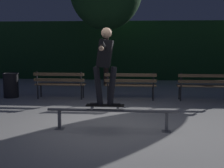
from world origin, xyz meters
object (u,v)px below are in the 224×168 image
object	(u,v)px
skateboarder	(105,60)
park_bench_leftmost	(60,82)
park_bench_right_center	(204,84)
trash_can	(11,85)
grind_rail	(112,114)
skateboard	(105,105)
park_bench_left_center	(130,83)

from	to	relation	value
skateboarder	park_bench_leftmost	distance (m)	3.87
park_bench_leftmost	park_bench_right_center	xyz separation A→B (m)	(4.48, 0.00, 0.00)
park_bench_leftmost	trash_can	world-z (taller)	park_bench_leftmost
grind_rail	skateboard	distance (m)	0.23
grind_rail	park_bench_left_center	world-z (taller)	park_bench_left_center
park_bench_left_center	skateboard	bearing A→B (deg)	-97.56
skateboarder	skateboard	bearing A→B (deg)	-179.45
skateboard	grind_rail	bearing A→B (deg)	0.00
park_bench_right_center	grind_rail	bearing A→B (deg)	-127.54
skateboard	skateboarder	size ratio (longest dim) A/B	0.50
grind_rail	trash_can	world-z (taller)	trash_can
trash_can	grind_rail	bearing A→B (deg)	-43.41
park_bench_left_center	park_bench_leftmost	bearing A→B (deg)	180.00
skateboard	park_bench_right_center	bearing A→B (deg)	50.90
skateboarder	trash_can	distance (m)	4.99
park_bench_right_center	trash_can	distance (m)	6.16
park_bench_left_center	grind_rail	bearing A→B (deg)	-95.06
park_bench_left_center	park_bench_right_center	xyz separation A→B (m)	(2.24, 0.00, 0.00)
park_bench_right_center	trash_can	xyz separation A→B (m)	(-6.15, 0.13, -0.12)
skateboarder	park_bench_left_center	distance (m)	3.45
skateboard	park_bench_right_center	size ratio (longest dim) A/B	0.49
skateboard	trash_can	xyz separation A→B (m)	(-3.47, 3.42, -0.10)
grind_rail	park_bench_right_center	distance (m)	4.16
grind_rail	park_bench_left_center	bearing A→B (deg)	84.94
skateboarder	trash_can	bearing A→B (deg)	135.44
grind_rail	skateboard	world-z (taller)	skateboard
grind_rail	trash_can	size ratio (longest dim) A/B	3.37
skateboard	trash_can	size ratio (longest dim) A/B	0.98
grind_rail	skateboarder	size ratio (longest dim) A/B	1.73
park_bench_right_center	trash_can	world-z (taller)	park_bench_right_center
park_bench_leftmost	park_bench_right_center	size ratio (longest dim) A/B	1.00
park_bench_leftmost	park_bench_left_center	bearing A→B (deg)	0.00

